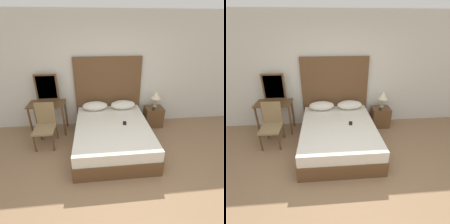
{
  "view_description": "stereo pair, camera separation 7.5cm",
  "coord_description": "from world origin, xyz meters",
  "views": [
    {
      "loc": [
        -0.43,
        -1.78,
        2.35
      ],
      "look_at": [
        -0.09,
        1.43,
        0.77
      ],
      "focal_mm": 28.0,
      "sensor_mm": 36.0,
      "label": 1
    },
    {
      "loc": [
        -0.36,
        -1.79,
        2.35
      ],
      "look_at": [
        -0.09,
        1.43,
        0.77
      ],
      "focal_mm": 28.0,
      "sensor_mm": 36.0,
      "label": 2
    }
  ],
  "objects": [
    {
      "name": "ground_plane",
      "position": [
        0.0,
        0.0,
        0.0
      ],
      "size": [
        16.0,
        16.0,
        0.0
      ],
      "primitive_type": "plane",
      "color": "#8C6B4C"
    },
    {
      "name": "wall_back",
      "position": [
        0.0,
        2.41,
        1.35
      ],
      "size": [
        10.0,
        0.06,
        2.7
      ],
      "color": "silver",
      "rests_on": "ground_plane"
    },
    {
      "name": "bed",
      "position": [
        -0.09,
        1.33,
        0.26
      ],
      "size": [
        1.54,
        1.96,
        0.52
      ],
      "color": "brown",
      "rests_on": "ground_plane"
    },
    {
      "name": "headboard",
      "position": [
        -0.09,
        2.33,
        0.87
      ],
      "size": [
        1.62,
        0.05,
        1.74
      ],
      "color": "brown",
      "rests_on": "ground_plane"
    },
    {
      "name": "pillow_left",
      "position": [
        -0.43,
        2.1,
        0.62
      ],
      "size": [
        0.6,
        0.32,
        0.21
      ],
      "color": "silver",
      "rests_on": "bed"
    },
    {
      "name": "pillow_right",
      "position": [
        0.25,
        2.1,
        0.62
      ],
      "size": [
        0.6,
        0.32,
        0.21
      ],
      "color": "silver",
      "rests_on": "bed"
    },
    {
      "name": "phone_on_bed",
      "position": [
        0.17,
        1.37,
        0.52
      ],
      "size": [
        0.1,
        0.16,
        0.01
      ],
      "color": "black",
      "rests_on": "bed"
    },
    {
      "name": "nightstand",
      "position": [
        1.06,
        2.09,
        0.25
      ],
      "size": [
        0.45,
        0.35,
        0.51
      ],
      "color": "brown",
      "rests_on": "ground_plane"
    },
    {
      "name": "table_lamp",
      "position": [
        1.1,
        2.16,
        0.81
      ],
      "size": [
        0.25,
        0.25,
        0.41
      ],
      "color": "tan",
      "rests_on": "nightstand"
    },
    {
      "name": "phone_on_nightstand",
      "position": [
        1.01,
        2.0,
        0.51
      ],
      "size": [
        0.12,
        0.16,
        0.01
      ],
      "color": "black",
      "rests_on": "nightstand"
    },
    {
      "name": "vanity_desk",
      "position": [
        -1.53,
        2.04,
        0.61
      ],
      "size": [
        0.82,
        0.48,
        0.77
      ],
      "color": "brown",
      "rests_on": "ground_plane"
    },
    {
      "name": "vanity_mirror",
      "position": [
        -1.53,
        2.25,
        1.08
      ],
      "size": [
        0.51,
        0.03,
        0.62
      ],
      "color": "brown",
      "rests_on": "vanity_desk"
    },
    {
      "name": "chair",
      "position": [
        -1.51,
        1.6,
        0.49
      ],
      "size": [
        0.43,
        0.51,
        0.91
      ],
      "color": "olive",
      "rests_on": "ground_plane"
    }
  ]
}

